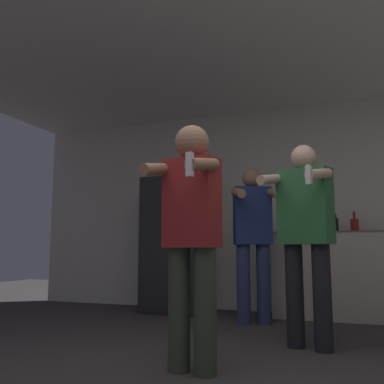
{
  "coord_description": "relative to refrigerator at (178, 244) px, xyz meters",
  "views": [
    {
      "loc": [
        0.77,
        -2.05,
        0.75
      ],
      "look_at": [
        -0.18,
        0.52,
        1.12
      ],
      "focal_mm": 40.0,
      "sensor_mm": 36.0,
      "label": 1
    }
  ],
  "objects": [
    {
      "name": "wall_back",
      "position": [
        1.26,
        0.39,
        0.45
      ],
      "size": [
        7.0,
        0.06,
        2.55
      ],
      "color": "beige",
      "rests_on": "ground_plane"
    },
    {
      "name": "ceiling_slab",
      "position": [
        1.26,
        -1.29,
        1.75
      ],
      "size": [
        7.0,
        3.82,
        0.05
      ],
      "color": "silver",
      "rests_on": "wall_back"
    },
    {
      "name": "refrigerator",
      "position": [
        0.0,
        0.0,
        0.0
      ],
      "size": [
        0.76,
        0.75,
        1.64
      ],
      "color": "#262628",
      "rests_on": "ground_plane"
    },
    {
      "name": "counter",
      "position": [
        1.94,
        0.1,
        -0.34
      ],
      "size": [
        1.54,
        0.56,
        0.95
      ],
      "color": "#BCB29E",
      "rests_on": "ground_plane"
    },
    {
      "name": "bottle_red_label",
      "position": [
        2.08,
        0.17,
        0.21
      ],
      "size": [
        0.09,
        0.09,
        0.23
      ],
      "color": "maroon",
      "rests_on": "counter"
    },
    {
      "name": "bottle_short_whiskey",
      "position": [
        1.88,
        0.17,
        0.22
      ],
      "size": [
        0.06,
        0.06,
        0.22
      ],
      "color": "black",
      "rests_on": "counter"
    },
    {
      "name": "person_woman_foreground",
      "position": [
        1.07,
        -2.43,
        0.06
      ],
      "size": [
        0.44,
        0.49,
        1.57
      ],
      "color": "#38422D",
      "rests_on": "ground_plane"
    },
    {
      "name": "person_man_side",
      "position": [
        1.7,
        -1.53,
        0.08
      ],
      "size": [
        0.56,
        0.59,
        1.59
      ],
      "color": "black",
      "rests_on": "ground_plane"
    },
    {
      "name": "person_spectator_back",
      "position": [
        1.07,
        -0.57,
        0.09
      ],
      "size": [
        0.58,
        0.63,
        1.61
      ],
      "color": "navy",
      "rests_on": "ground_plane"
    }
  ]
}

